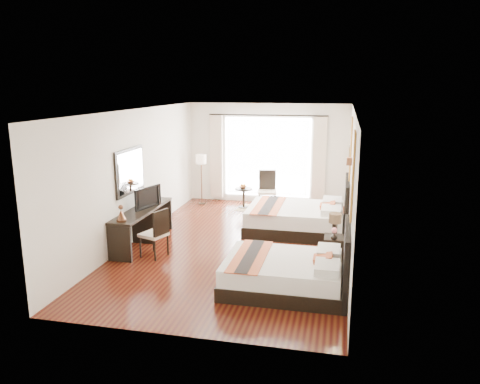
% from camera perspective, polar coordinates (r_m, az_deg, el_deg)
% --- Properties ---
extents(floor, '(4.50, 7.50, 0.01)m').
position_cam_1_polar(floor, '(9.93, -0.24, -6.47)').
color(floor, '#340C09').
rests_on(floor, ground).
extents(ceiling, '(4.50, 7.50, 0.02)m').
position_cam_1_polar(ceiling, '(9.37, -0.25, 9.86)').
color(ceiling, white).
rests_on(ceiling, wall_headboard).
extents(wall_headboard, '(0.01, 7.50, 2.80)m').
position_cam_1_polar(wall_headboard, '(9.33, 13.34, 0.87)').
color(wall_headboard, silver).
rests_on(wall_headboard, floor).
extents(wall_desk, '(0.01, 7.50, 2.80)m').
position_cam_1_polar(wall_desk, '(10.27, -12.56, 2.01)').
color(wall_desk, silver).
rests_on(wall_desk, floor).
extents(wall_window, '(4.50, 0.01, 2.80)m').
position_cam_1_polar(wall_window, '(13.18, 3.36, 4.67)').
color(wall_window, silver).
rests_on(wall_window, floor).
extents(wall_entry, '(4.50, 0.01, 2.80)m').
position_cam_1_polar(wall_entry, '(6.07, -8.10, -5.40)').
color(wall_entry, silver).
rests_on(wall_entry, floor).
extents(window_glass, '(2.40, 0.02, 2.20)m').
position_cam_1_polar(window_glass, '(13.18, 3.34, 4.23)').
color(window_glass, white).
rests_on(window_glass, wall_window).
extents(sheer_curtain, '(2.30, 0.02, 2.10)m').
position_cam_1_polar(sheer_curtain, '(13.12, 3.30, 4.19)').
color(sheer_curtain, white).
rests_on(sheer_curtain, wall_window).
extents(drape_left, '(0.35, 0.14, 2.35)m').
position_cam_1_polar(drape_left, '(13.39, -2.88, 4.29)').
color(drape_left, beige).
rests_on(drape_left, floor).
extents(drape_right, '(0.35, 0.14, 2.35)m').
position_cam_1_polar(drape_right, '(12.93, 9.64, 3.81)').
color(drape_right, beige).
rests_on(drape_right, floor).
extents(art_panel_near, '(0.03, 0.50, 1.35)m').
position_cam_1_polar(art_panel_near, '(7.30, 13.58, 1.96)').
color(art_panel_near, brown).
rests_on(art_panel_near, wall_headboard).
extents(art_panel_far, '(0.03, 0.50, 1.35)m').
position_cam_1_polar(art_panel_far, '(10.40, 13.35, 5.17)').
color(art_panel_far, brown).
rests_on(art_panel_far, wall_headboard).
extents(wall_sconce, '(0.10, 0.14, 0.14)m').
position_cam_1_polar(wall_sconce, '(8.86, 13.18, 3.68)').
color(wall_sconce, '#4F2E1C').
rests_on(wall_sconce, wall_headboard).
extents(mirror_frame, '(0.04, 1.25, 0.95)m').
position_cam_1_polar(mirror_frame, '(9.93, -13.29, 2.48)').
color(mirror_frame, black).
rests_on(mirror_frame, wall_desk).
extents(mirror_glass, '(0.01, 1.12, 0.82)m').
position_cam_1_polar(mirror_glass, '(9.92, -13.16, 2.48)').
color(mirror_glass, white).
rests_on(mirror_glass, mirror_frame).
extents(bed_near, '(2.01, 1.57, 1.13)m').
position_cam_1_polar(bed_near, '(7.82, 6.00, -9.71)').
color(bed_near, black).
rests_on(bed_near, floor).
extents(bed_far, '(2.25, 1.76, 1.27)m').
position_cam_1_polar(bed_far, '(10.77, 7.31, -3.15)').
color(bed_far, black).
rests_on(bed_far, floor).
extents(nightstand, '(0.37, 0.46, 0.44)m').
position_cam_1_polar(nightstand, '(9.28, 11.33, -6.66)').
color(nightstand, black).
rests_on(nightstand, floor).
extents(table_lamp, '(0.25, 0.25, 0.39)m').
position_cam_1_polar(table_lamp, '(9.18, 11.53, -3.32)').
color(table_lamp, black).
rests_on(table_lamp, nightstand).
extents(vase, '(0.16, 0.16, 0.14)m').
position_cam_1_polar(vase, '(8.98, 11.40, -5.00)').
color(vase, black).
rests_on(vase, nightstand).
extents(console_desk, '(0.50, 2.20, 0.76)m').
position_cam_1_polar(console_desk, '(10.11, -11.77, -4.10)').
color(console_desk, black).
rests_on(console_desk, floor).
extents(television, '(0.34, 0.78, 0.45)m').
position_cam_1_polar(television, '(10.08, -11.48, -0.59)').
color(television, black).
rests_on(television, console_desk).
extents(bronze_figurine, '(0.23, 0.23, 0.28)m').
position_cam_1_polar(bronze_figurine, '(9.16, -14.29, -2.64)').
color(bronze_figurine, '#4F2E1C').
rests_on(bronze_figurine, console_desk).
extents(desk_chair, '(0.57, 0.57, 0.96)m').
position_cam_1_polar(desk_chair, '(9.34, -10.35, -6.02)').
color(desk_chair, '#C5B397').
rests_on(desk_chair, floor).
extents(floor_lamp, '(0.28, 0.28, 1.40)m').
position_cam_1_polar(floor_lamp, '(13.04, -4.75, 3.57)').
color(floor_lamp, black).
rests_on(floor_lamp, floor).
extents(side_table, '(0.47, 0.47, 0.55)m').
position_cam_1_polar(side_table, '(12.78, 0.46, -0.72)').
color(side_table, black).
rests_on(side_table, floor).
extents(fruit_bowl, '(0.22, 0.22, 0.05)m').
position_cam_1_polar(fruit_bowl, '(12.70, 0.38, 0.57)').
color(fruit_bowl, '#492E1A').
rests_on(fruit_bowl, side_table).
extents(window_chair, '(0.56, 0.56, 1.05)m').
position_cam_1_polar(window_chair, '(12.62, 3.32, -0.71)').
color(window_chair, '#C5B397').
rests_on(window_chair, floor).
extents(jute_rug, '(1.27, 0.99, 0.01)m').
position_cam_1_polar(jute_rug, '(12.66, 2.34, -2.11)').
color(jute_rug, tan).
rests_on(jute_rug, floor).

